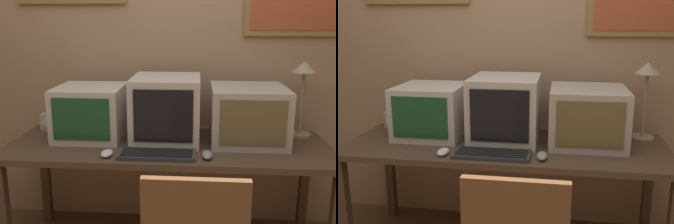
{
  "view_description": "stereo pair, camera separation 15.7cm",
  "coord_description": "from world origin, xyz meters",
  "views": [
    {
      "loc": [
        0.17,
        -1.19,
        1.46
      ],
      "look_at": [
        0.0,
        0.97,
        0.92
      ],
      "focal_mm": 40.0,
      "sensor_mm": 36.0,
      "label": 1
    },
    {
      "loc": [
        0.33,
        -1.18,
        1.46
      ],
      "look_at": [
        0.0,
        0.97,
        0.92
      ],
      "focal_mm": 40.0,
      "sensor_mm": 36.0,
      "label": 2
    }
  ],
  "objects": [
    {
      "name": "mouse_far_corner",
      "position": [
        -0.32,
        0.73,
        0.74
      ],
      "size": [
        0.06,
        0.11,
        0.03
      ],
      "color": "silver",
      "rests_on": "desk"
    },
    {
      "name": "monitor_left",
      "position": [
        -0.5,
        1.08,
        0.89
      ],
      "size": [
        0.42,
        0.43,
        0.33
      ],
      "color": "beige",
      "rests_on": "desk"
    },
    {
      "name": "desk",
      "position": [
        0.0,
        0.97,
        0.65
      ],
      "size": [
        1.94,
        0.7,
        0.73
      ],
      "color": "#4C3828",
      "rests_on": "ground_plane"
    },
    {
      "name": "desk_lamp",
      "position": [
        0.84,
        1.2,
        1.08
      ],
      "size": [
        0.15,
        0.15,
        0.49
      ],
      "color": "tan",
      "rests_on": "desk"
    },
    {
      "name": "monitor_center",
      "position": [
        -0.02,
        1.06,
        0.93
      ],
      "size": [
        0.41,
        0.45,
        0.4
      ],
      "color": "beige",
      "rests_on": "desk"
    },
    {
      "name": "monitor_right",
      "position": [
        0.49,
        1.07,
        0.9
      ],
      "size": [
        0.45,
        0.46,
        0.34
      ],
      "color": "#B7B2A8",
      "rests_on": "desk"
    },
    {
      "name": "desk_clock",
      "position": [
        -0.84,
        1.21,
        0.78
      ],
      "size": [
        0.1,
        0.06,
        0.11
      ],
      "color": "#B7B2AD",
      "rests_on": "desk"
    },
    {
      "name": "keyboard_main",
      "position": [
        -0.04,
        0.75,
        0.74
      ],
      "size": [
        0.43,
        0.16,
        0.03
      ],
      "color": "#333338",
      "rests_on": "desk"
    },
    {
      "name": "wall_back",
      "position": [
        0.0,
        1.43,
        1.31
      ],
      "size": [
        8.0,
        0.08,
        2.6
      ],
      "color": "tan",
      "rests_on": "ground_plane"
    },
    {
      "name": "mouse_near_keyboard",
      "position": [
        0.23,
        0.75,
        0.74
      ],
      "size": [
        0.06,
        0.12,
        0.04
      ],
      "color": "gray",
      "rests_on": "desk"
    }
  ]
}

